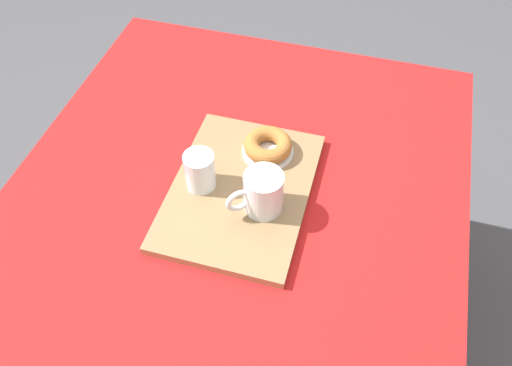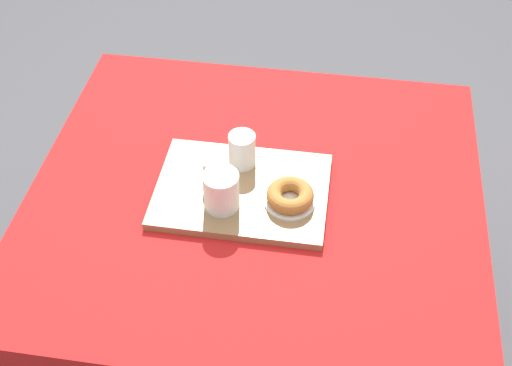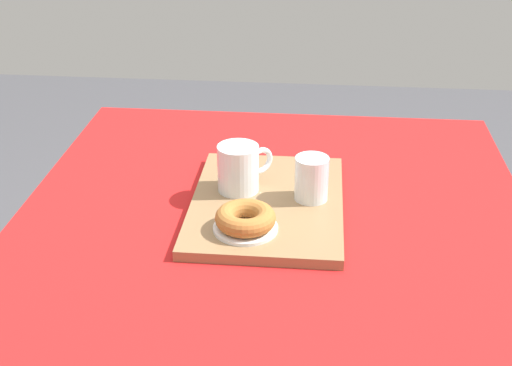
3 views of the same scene
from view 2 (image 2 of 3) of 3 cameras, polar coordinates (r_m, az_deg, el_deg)
ground_plane at (r=2.27m, az=-0.04°, el=-14.02°), size 6.00×6.00×0.00m
dining_table at (r=1.74m, az=-0.05°, el=-3.02°), size 1.13×1.05×0.76m
serving_tray at (r=1.65m, az=-1.22°, el=-0.68°), size 0.43×0.31×0.02m
tea_mug_left at (r=1.58m, az=-3.03°, el=-0.69°), size 0.10×0.11×0.10m
water_glass_near at (r=1.68m, az=-1.20°, el=2.74°), size 0.07×0.07×0.09m
donut_plate_left at (r=1.61m, az=2.92°, el=-1.60°), size 0.12×0.12×0.01m
sugar_donut_left at (r=1.59m, az=2.95°, el=-1.06°), size 0.12×0.12×0.04m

